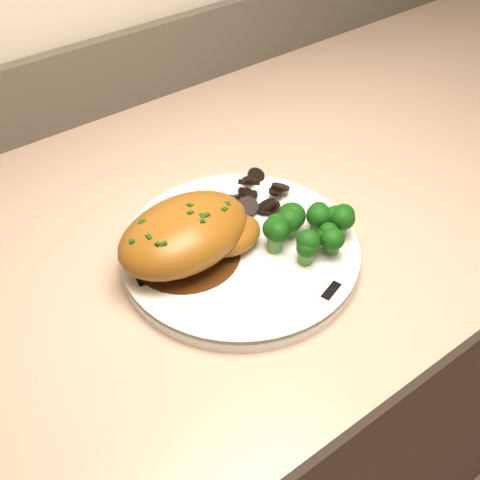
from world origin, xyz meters
TOP-DOWN VIEW (x-y plane):
  - counter at (-0.23, 1.67)m, footprint 1.88×0.64m
  - plate at (-0.38, 1.60)m, footprint 0.32×0.32m
  - rim_accent_0 at (-0.30, 1.69)m, footprint 0.03×0.03m
  - rim_accent_1 at (-0.50, 1.62)m, footprint 0.02×0.03m
  - rim_accent_2 at (-0.34, 1.48)m, footprint 0.03×0.02m
  - gravy_pool at (-0.44, 1.63)m, footprint 0.13×0.13m
  - chicken_breast at (-0.43, 1.62)m, footprint 0.17×0.12m
  - mushroom_pile at (-0.32, 1.65)m, footprint 0.10×0.07m
  - broccoli_florets at (-0.31, 1.55)m, footprint 0.10×0.08m

SIDE VIEW (x-z plane):
  - counter at x=-0.23m, z-range -0.06..0.87m
  - plate at x=-0.38m, z-range 0.81..0.83m
  - rim_accent_0 at x=-0.30m, z-range 0.83..0.83m
  - rim_accent_1 at x=-0.50m, z-range 0.83..0.83m
  - rim_accent_2 at x=-0.34m, z-range 0.83..0.83m
  - gravy_pool at x=-0.44m, z-range 0.83..0.83m
  - mushroom_pile at x=-0.32m, z-range 0.82..0.85m
  - broccoli_florets at x=-0.31m, z-range 0.83..0.87m
  - chicken_breast at x=-0.43m, z-range 0.83..0.89m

